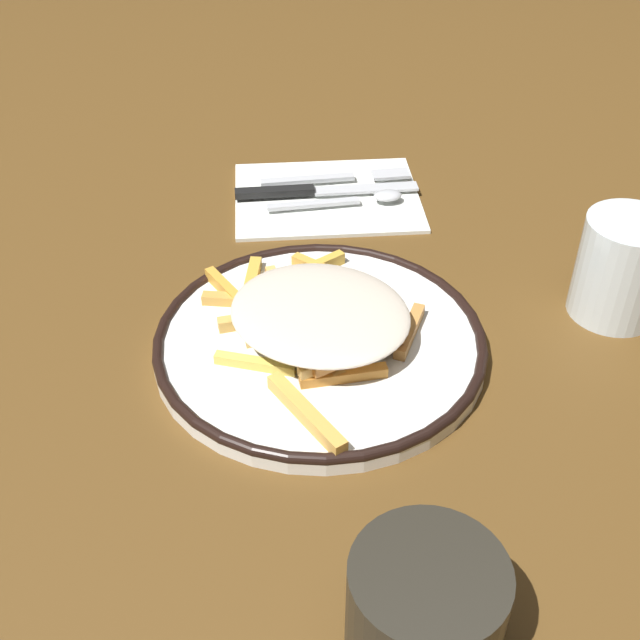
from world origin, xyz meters
TOP-DOWN VIEW (x-y plane):
  - ground_plane at (0.00, 0.00)m, footprint 2.60×2.60m
  - plate at (0.00, 0.00)m, footprint 0.29×0.29m
  - fries_heap at (-0.01, -0.01)m, footprint 0.26×0.21m
  - napkin at (-0.27, 0.02)m, footprint 0.18×0.22m
  - fork at (-0.30, 0.03)m, footprint 0.04×0.18m
  - knife at (-0.27, -0.00)m, footprint 0.03×0.21m
  - spoon at (-0.24, 0.05)m, footprint 0.04×0.15m
  - water_glass at (-0.05, 0.28)m, footprint 0.08×0.08m
  - coffee_mug at (0.28, 0.05)m, footprint 0.12×0.10m

SIDE VIEW (x-z plane):
  - ground_plane at x=0.00m, z-range 0.00..0.00m
  - napkin at x=-0.27m, z-range 0.00..0.01m
  - plate at x=0.00m, z-range 0.00..0.02m
  - fork at x=-0.30m, z-range 0.01..0.01m
  - knife at x=-0.27m, z-range 0.01..0.02m
  - spoon at x=-0.24m, z-range 0.01..0.02m
  - fries_heap at x=-0.01m, z-range 0.02..0.05m
  - coffee_mug at x=0.28m, z-range 0.00..0.07m
  - water_glass at x=-0.05m, z-range 0.00..0.10m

